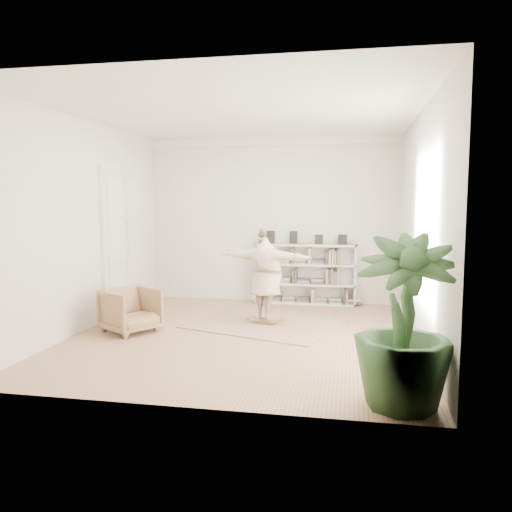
{
  "coord_description": "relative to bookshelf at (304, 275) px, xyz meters",
  "views": [
    {
      "loc": [
        1.69,
        -7.9,
        2.17
      ],
      "look_at": [
        0.13,
        0.4,
        1.28
      ],
      "focal_mm": 35.0,
      "sensor_mm": 36.0,
      "label": 1
    }
  ],
  "objects": [
    {
      "name": "rug",
      "position": [
        -0.51,
        -2.01,
        -0.63
      ],
      "size": [
        3.0,
        2.68,
        0.02
      ],
      "primitive_type": "cube",
      "rotation": [
        0.0,
        0.0,
        -0.32
      ],
      "color": "tan",
      "rests_on": "floor"
    },
    {
      "name": "bookshelf",
      "position": [
        0.0,
        0.0,
        0.0
      ],
      "size": [
        2.2,
        0.35,
        1.64
      ],
      "color": "silver",
      "rests_on": "floor"
    },
    {
      "name": "person",
      "position": [
        -0.51,
        -2.01,
        0.23
      ],
      "size": [
        1.9,
        1.05,
        1.49
      ],
      "primitive_type": "imported",
      "rotation": [
        0.0,
        0.0,
        2.82
      ],
      "color": "beige",
      "rests_on": "rocker_board"
    },
    {
      "name": "room_shell",
      "position": [
        -0.74,
        0.12,
        2.87
      ],
      "size": [
        6.0,
        6.0,
        6.0
      ],
      "color": "silver",
      "rests_on": "floor"
    },
    {
      "name": "rocker_board",
      "position": [
        -0.51,
        -2.01,
        -0.57
      ],
      "size": [
        0.51,
        0.4,
        0.1
      ],
      "rotation": [
        0.0,
        0.0,
        -0.32
      ],
      "color": "#93613B",
      "rests_on": "rug"
    },
    {
      "name": "houseplant",
      "position": [
        1.53,
        -5.37,
        0.29
      ],
      "size": [
        1.12,
        1.12,
        1.86
      ],
      "primitive_type": "imported",
      "rotation": [
        0.0,
        0.0,
        -0.08
      ],
      "color": "#294A25",
      "rests_on": "floor"
    },
    {
      "name": "floor",
      "position": [
        -0.74,
        -2.82,
        -0.64
      ],
      "size": [
        6.0,
        6.0,
        0.0
      ],
      "primitive_type": "plane",
      "color": "#966C4D",
      "rests_on": "ground"
    },
    {
      "name": "armchair",
      "position": [
        -2.67,
        -2.97,
        -0.26
      ],
      "size": [
        1.11,
        1.1,
        0.75
      ],
      "primitive_type": "imported",
      "rotation": [
        0.0,
        0.0,
        1.03
      ],
      "color": "tan",
      "rests_on": "floor"
    },
    {
      "name": "doors",
      "position": [
        -3.45,
        -1.52,
        0.76
      ],
      "size": [
        0.09,
        1.78,
        2.92
      ],
      "color": "white",
      "rests_on": "floor"
    }
  ]
}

